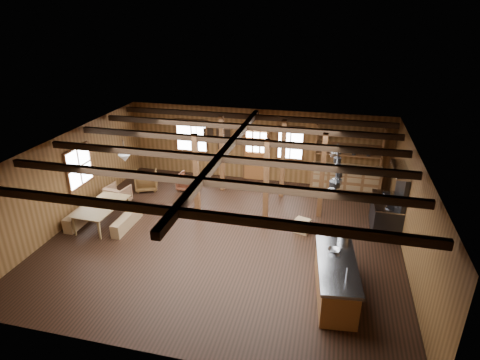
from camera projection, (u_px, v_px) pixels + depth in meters
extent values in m
cube|color=black|center=(226.00, 238.00, 11.87)|extent=(10.00, 9.00, 0.02)
cube|color=black|center=(224.00, 148.00, 10.74)|extent=(10.00, 9.00, 0.02)
cube|color=brown|center=(69.00, 178.00, 12.38)|extent=(0.02, 9.00, 2.80)
cube|color=brown|center=(414.00, 215.00, 10.23)|extent=(0.02, 9.00, 2.80)
cube|color=brown|center=(256.00, 145.00, 15.32)|extent=(10.00, 0.02, 2.80)
cube|color=brown|center=(159.00, 300.00, 7.29)|extent=(10.00, 0.02, 2.80)
cube|color=black|center=(175.00, 212.00, 7.68)|extent=(9.80, 0.12, 0.18)
cube|color=black|center=(200.00, 181.00, 9.01)|extent=(9.80, 0.12, 0.18)
cube|color=black|center=(219.00, 158.00, 10.35)|extent=(9.80, 0.12, 0.18)
cube|color=black|center=(233.00, 141.00, 11.68)|extent=(9.80, 0.12, 0.18)
cube|color=black|center=(245.00, 127.00, 13.02)|extent=(9.80, 0.12, 0.18)
cube|color=black|center=(253.00, 117.00, 14.18)|extent=(9.80, 0.12, 0.18)
cube|color=black|center=(224.00, 152.00, 10.79)|extent=(0.18, 8.82, 0.18)
cube|color=#462914|center=(196.00, 177.00, 12.46)|extent=(0.15, 0.15, 2.80)
cube|color=#462914|center=(222.00, 154.00, 14.37)|extent=(0.15, 0.15, 2.80)
cube|color=#462914|center=(266.00, 184.00, 11.98)|extent=(0.15, 0.15, 2.80)
cube|color=#462914|center=(283.00, 159.00, 13.90)|extent=(0.15, 0.15, 2.80)
cube|color=#462914|center=(322.00, 176.00, 12.53)|extent=(0.15, 0.15, 2.80)
cube|color=brown|center=(256.00, 166.00, 15.61)|extent=(0.90, 0.06, 1.10)
cube|color=#462914|center=(244.00, 153.00, 15.51)|extent=(0.06, 0.08, 2.10)
cube|color=#462914|center=(268.00, 155.00, 15.31)|extent=(0.06, 0.08, 2.10)
cube|color=#462914|center=(256.00, 127.00, 14.98)|extent=(1.02, 0.08, 0.06)
cube|color=white|center=(256.00, 142.00, 15.21)|extent=(0.84, 0.02, 0.90)
cube|color=white|center=(192.00, 136.00, 15.76)|extent=(1.20, 0.02, 1.20)
cube|color=#462914|center=(192.00, 136.00, 15.76)|extent=(1.32, 0.06, 1.32)
cube|color=white|center=(290.00, 143.00, 14.92)|extent=(0.90, 0.02, 1.20)
cube|color=#462914|center=(290.00, 143.00, 14.92)|extent=(1.02, 0.06, 1.32)
cube|color=white|center=(79.00, 167.00, 12.74)|extent=(0.02, 1.20, 1.20)
cube|color=#462914|center=(79.00, 167.00, 12.74)|extent=(0.14, 1.24, 1.32)
cube|color=silver|center=(223.00, 133.00, 15.40)|extent=(0.50, 0.03, 0.40)
cube|color=black|center=(223.00, 133.00, 15.39)|extent=(0.55, 0.02, 0.45)
cube|color=silver|center=(208.00, 134.00, 15.57)|extent=(0.35, 0.03, 0.45)
cube|color=black|center=(208.00, 134.00, 15.56)|extent=(0.40, 0.02, 0.50)
cube|color=silver|center=(223.00, 145.00, 15.60)|extent=(0.40, 0.03, 0.30)
cube|color=black|center=(223.00, 145.00, 15.59)|extent=(0.45, 0.02, 0.35)
cube|color=brown|center=(345.00, 179.00, 14.70)|extent=(2.50, 0.55, 0.90)
cube|color=olive|center=(347.00, 167.00, 14.49)|extent=(2.55, 0.60, 0.06)
cube|color=brown|center=(348.00, 154.00, 14.36)|extent=(2.30, 0.35, 0.04)
cube|color=brown|center=(349.00, 145.00, 14.22)|extent=(2.30, 0.35, 0.04)
cube|color=brown|center=(350.00, 136.00, 14.08)|extent=(2.30, 0.35, 0.04)
cube|color=brown|center=(316.00, 143.00, 14.47)|extent=(0.04, 0.35, 1.40)
cube|color=brown|center=(383.00, 148.00, 13.98)|extent=(0.04, 0.35, 1.40)
cylinder|color=#29292B|center=(124.00, 147.00, 11.48)|extent=(0.02, 0.02, 0.45)
cone|color=white|center=(125.00, 158.00, 11.61)|extent=(0.36, 0.36, 0.22)
cylinder|color=#29292B|center=(196.00, 131.00, 12.94)|extent=(0.02, 0.02, 0.45)
cone|color=white|center=(197.00, 141.00, 13.07)|extent=(0.36, 0.36, 0.22)
cylinder|color=#29292B|center=(337.00, 162.00, 10.47)|extent=(0.04, 3.00, 0.04)
cylinder|color=#29292B|center=(332.00, 186.00, 9.32)|extent=(0.01, 0.01, 0.18)
cylinder|color=#AFB2B6|center=(332.00, 192.00, 9.39)|extent=(0.20, 0.20, 0.14)
cylinder|color=#29292B|center=(335.00, 178.00, 9.71)|extent=(0.01, 0.01, 0.17)
cylinder|color=#29292B|center=(335.00, 184.00, 9.77)|extent=(0.26, 0.26, 0.14)
cylinder|color=#29292B|center=(338.00, 174.00, 10.12)|extent=(0.01, 0.01, 0.29)
cylinder|color=#AFB2B6|center=(337.00, 182.00, 10.21)|extent=(0.24, 0.24, 0.14)
cylinder|color=#29292B|center=(340.00, 167.00, 10.51)|extent=(0.01, 0.01, 0.28)
cylinder|color=#29292B|center=(339.00, 174.00, 10.60)|extent=(0.18, 0.18, 0.14)
cylinder|color=#29292B|center=(339.00, 161.00, 10.91)|extent=(0.01, 0.01, 0.25)
cylinder|color=#AFB2B6|center=(338.00, 167.00, 10.99)|extent=(0.22, 0.22, 0.14)
cylinder|color=#29292B|center=(338.00, 154.00, 11.31)|extent=(0.01, 0.01, 0.20)
cylinder|color=#29292B|center=(337.00, 160.00, 11.38)|extent=(0.21, 0.21, 0.14)
cylinder|color=#29292B|center=(335.00, 149.00, 11.73)|extent=(0.01, 0.01, 0.21)
cylinder|color=#AFB2B6|center=(335.00, 155.00, 11.80)|extent=(0.26, 0.26, 0.14)
cube|color=brown|center=(335.00, 279.00, 9.40)|extent=(1.05, 2.47, 0.86)
cube|color=#AFB2B6|center=(337.00, 262.00, 9.21)|extent=(1.14, 2.58, 0.08)
cylinder|color=#29292B|center=(337.00, 278.00, 8.67)|extent=(0.44, 0.44, 0.06)
cylinder|color=#AFB2B6|center=(347.00, 273.00, 8.57)|extent=(0.03, 0.03, 0.30)
cube|color=olive|center=(302.00, 226.00, 12.06)|extent=(0.57, 0.48, 0.43)
cube|color=#29292B|center=(386.00, 215.00, 12.17)|extent=(0.81, 1.52, 0.91)
cube|color=#AFB2B6|center=(388.00, 201.00, 11.97)|extent=(0.83, 1.54, 0.04)
cube|color=#29292B|center=(402.00, 186.00, 11.69)|extent=(0.12, 1.52, 1.02)
cube|color=#AFB2B6|center=(401.00, 169.00, 11.51)|extent=(0.40, 1.62, 0.05)
imported|color=olive|center=(104.00, 215.00, 12.47)|extent=(1.09, 1.88, 0.65)
cube|color=olive|center=(83.00, 215.00, 12.67)|extent=(0.31, 1.66, 0.46)
cube|color=olive|center=(127.00, 221.00, 12.35)|extent=(0.28, 1.50, 0.41)
imported|color=brown|center=(146.00, 180.00, 14.82)|extent=(1.01, 1.02, 0.72)
imported|color=brown|center=(188.00, 182.00, 14.84)|extent=(0.74, 0.76, 0.63)
imported|color=brown|center=(118.00, 194.00, 13.79)|extent=(0.80, 0.82, 0.66)
cylinder|color=#AFB2B6|center=(343.00, 237.00, 9.96)|extent=(0.27, 0.27, 0.16)
imported|color=silver|center=(334.00, 250.00, 9.51)|extent=(0.33, 0.33, 0.07)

